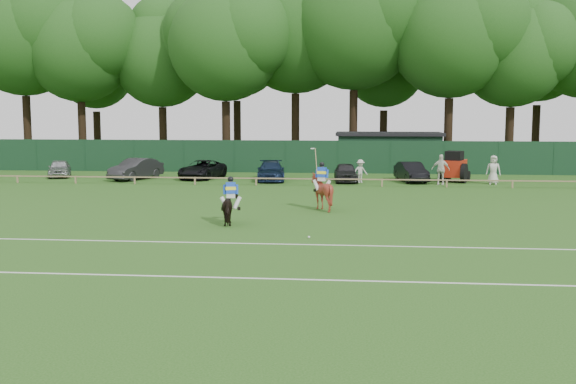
# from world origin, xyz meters

# --- Properties ---
(ground) EXTENTS (160.00, 160.00, 0.00)m
(ground) POSITION_xyz_m (0.00, 0.00, 0.00)
(ground) COLOR #1E4C14
(ground) RESTS_ON ground
(horse_dark) EXTENTS (1.12, 1.81, 1.42)m
(horse_dark) POSITION_xyz_m (-1.91, 3.04, 0.71)
(horse_dark) COLOR black
(horse_dark) RESTS_ON ground
(horse_chestnut) EXTENTS (1.73, 1.87, 1.77)m
(horse_chestnut) POSITION_xyz_m (1.69, 7.57, 0.88)
(horse_chestnut) COLOR maroon
(horse_chestnut) RESTS_ON ground
(sedan_silver) EXTENTS (2.68, 3.98, 1.26)m
(sedan_silver) POSITION_xyz_m (-17.93, 22.12, 0.63)
(sedan_silver) COLOR #A5A8AA
(sedan_silver) RESTS_ON ground
(sedan_grey) EXTENTS (3.02, 4.69, 1.46)m
(sedan_grey) POSITION_xyz_m (-11.87, 20.94, 0.73)
(sedan_grey) COLOR #2D2E30
(sedan_grey) RESTS_ON ground
(suv_black) EXTENTS (3.03, 4.96, 1.28)m
(suv_black) POSITION_xyz_m (-7.40, 21.94, 0.64)
(suv_black) COLOR black
(suv_black) RESTS_ON ground
(sedan_navy) EXTENTS (2.34, 4.67, 1.30)m
(sedan_navy) POSITION_xyz_m (-2.42, 21.03, 0.65)
(sedan_navy) COLOR #12213B
(sedan_navy) RESTS_ON ground
(hatch_grey) EXTENTS (1.74, 3.82, 1.27)m
(hatch_grey) POSITION_xyz_m (2.69, 20.74, 0.64)
(hatch_grey) COLOR #2A2A2C
(hatch_grey) RESTS_ON ground
(estate_black) EXTENTS (2.20, 4.20, 1.32)m
(estate_black) POSITION_xyz_m (7.08, 21.20, 0.66)
(estate_black) COLOR black
(estate_black) RESTS_ON ground
(spectator_left) EXTENTS (1.14, 0.91, 1.54)m
(spectator_left) POSITION_xyz_m (3.66, 20.26, 0.77)
(spectator_left) COLOR beige
(spectator_left) RESTS_ON ground
(spectator_mid) EXTENTS (1.22, 0.67, 1.96)m
(spectator_mid) POSITION_xyz_m (8.80, 19.53, 0.98)
(spectator_mid) COLOR silver
(spectator_mid) RESTS_ON ground
(spectator_right) EXTENTS (1.01, 0.76, 1.88)m
(spectator_right) POSITION_xyz_m (12.24, 20.07, 0.94)
(spectator_right) COLOR beige
(spectator_right) RESTS_ON ground
(rider_dark) EXTENTS (0.93, 0.47, 1.41)m
(rider_dark) POSITION_xyz_m (-1.91, 3.03, 1.38)
(rider_dark) COLOR silver
(rider_dark) RESTS_ON ground
(rider_chestnut) EXTENTS (0.93, 0.68, 2.05)m
(rider_chestnut) POSITION_xyz_m (1.68, 7.55, 1.67)
(rider_chestnut) COLOR silver
(rider_chestnut) RESTS_ON ground
(polo_ball) EXTENTS (0.09, 0.09, 0.09)m
(polo_ball) POSITION_xyz_m (1.55, 0.22, 0.04)
(polo_ball) COLOR silver
(polo_ball) RESTS_ON ground
(pitch_lines) EXTENTS (60.00, 5.10, 0.01)m
(pitch_lines) POSITION_xyz_m (0.00, -3.50, 0.01)
(pitch_lines) COLOR silver
(pitch_lines) RESTS_ON ground
(pitch_rail) EXTENTS (62.10, 0.10, 0.50)m
(pitch_rail) POSITION_xyz_m (0.00, 18.00, 0.45)
(pitch_rail) COLOR #997F5B
(pitch_rail) RESTS_ON ground
(perimeter_fence) EXTENTS (92.08, 0.08, 2.50)m
(perimeter_fence) POSITION_xyz_m (0.00, 27.00, 1.25)
(perimeter_fence) COLOR #14351E
(perimeter_fence) RESTS_ON ground
(utility_shed) EXTENTS (8.40, 4.40, 3.04)m
(utility_shed) POSITION_xyz_m (6.00, 30.00, 1.54)
(utility_shed) COLOR #14331E
(utility_shed) RESTS_ON ground
(tree_row) EXTENTS (96.00, 12.00, 21.00)m
(tree_row) POSITION_xyz_m (2.00, 35.00, 0.00)
(tree_row) COLOR #26561C
(tree_row) RESTS_ON ground
(tractor) EXTENTS (2.45, 2.91, 2.08)m
(tractor) POSITION_xyz_m (9.97, 21.37, 0.98)
(tractor) COLOR #B72510
(tractor) RESTS_ON ground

